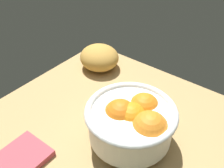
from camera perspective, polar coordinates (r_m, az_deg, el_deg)
name	(u,v)px	position (r cm, az deg, el deg)	size (l,w,h in cm)	color
ground_plane	(103,144)	(64.79, -1.95, -13.07)	(69.22, 65.87, 3.00)	tan
fruit_bowl	(133,121)	(58.48, 4.57, -8.13)	(20.64, 20.64, 11.87)	white
bread_loaf	(99,57)	(85.32, -2.82, 5.90)	(13.23, 12.48, 7.73)	gold
napkin_folded	(13,165)	(62.14, -21.14, -16.37)	(15.78, 9.83, 1.54)	#B64752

